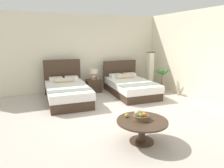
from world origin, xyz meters
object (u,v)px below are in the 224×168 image
Objects in this scene: bed_near_corner at (130,86)px; bed_near_window at (67,92)px; fruit_bowl at (141,116)px; floor_lamp_corner at (150,70)px; coffee_table at (142,125)px; vase at (98,78)px; nightstand at (94,86)px; table_lamp at (93,73)px; loose_apple at (127,115)px; potted_palm at (162,84)px.

bed_near_window is at bearing 179.92° from bed_near_corner.
fruit_bowl is at bearing -74.18° from bed_near_window.
bed_near_window is at bearing -170.61° from floor_lamp_corner.
vase is at bearing 84.80° from coffee_table.
nightstand is 3.96m from fruit_bowl.
table_lamp is at bearing 159.05° from vase.
loose_apple reaches higher than coffee_table.
potted_palm is at bearing -12.90° from bed_near_corner.
bed_near_window is at bearing -144.46° from table_lamp.
bed_near_corner is 15.54× the size of vase.
potted_palm is (2.48, 2.93, -0.01)m from coffee_table.
bed_near_window is at bearing 103.25° from loose_apple.
loose_apple is (-0.42, -3.73, 0.26)m from nightstand.
fruit_bowl is (-0.02, 0.04, 0.18)m from coffee_table.
loose_apple is (-1.55, -2.95, 0.21)m from bed_near_corner.
nightstand is 2.51m from potted_palm.
loose_apple is 0.08× the size of potted_palm.
table_lamp is at bearing 87.11° from coffee_table.
table_lamp is 4.02m from coffee_table.
nightstand is 1.35× the size of table_lamp.
bed_near_corner is at bearing 66.87° from fruit_bowl.
bed_near_window reaches higher than fruit_bowl.
potted_palm is at bearing 44.86° from loose_apple.
table_lamp is at bearing 86.85° from fruit_bowl.
table_lamp is 0.39× the size of coffee_table.
potted_palm reaches higher than loose_apple.
vase is at bearing 84.51° from fruit_bowl.
coffee_table is at bearing -95.20° from vase.
floor_lamp_corner is at bearing 56.52° from coffee_table.
coffee_table is 0.19m from fruit_bowl.
coffee_table is 0.69× the size of floor_lamp_corner.
floor_lamp_corner reaches higher than table_lamp.
bed_near_window is 1.49m from vase.
bed_near_window reaches higher than vase.
bed_near_corner reaches higher than fruit_bowl.
coffee_table is 0.36m from loose_apple.
bed_near_corner is at bearing -37.16° from vase.
bed_near_window is 3.47m from floor_lamp_corner.
table_lamp reaches higher than fruit_bowl.
fruit_bowl is at bearing -93.15° from table_lamp.
bed_near_corner is 3.34m from loose_apple.
floor_lamp_corner is (1.16, 0.57, 0.44)m from bed_near_corner.
bed_near_corner is 1.36m from floor_lamp_corner.
potted_palm reaches higher than coffee_table.
fruit_bowl is 3.83m from potted_palm.
vase is 0.45× the size of fruit_bowl.
nightstand is at bearing -90.00° from table_lamp.
fruit_bowl is at bearing -130.80° from potted_palm.
bed_near_window reaches higher than nightstand.
bed_near_corner is 2.23× the size of coffee_table.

